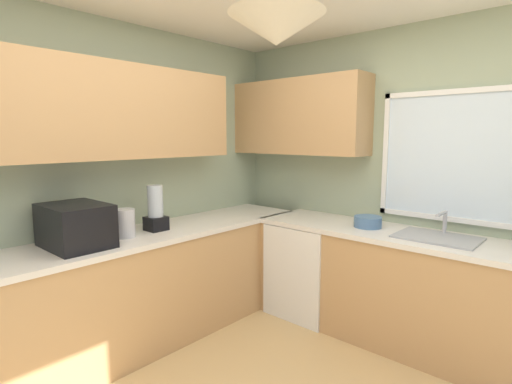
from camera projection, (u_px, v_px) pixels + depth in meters
name	position (u px, v px, depth m)	size (l,w,h in m)	color
room_shell	(234.00, 109.00, 2.71)	(3.68, 3.81, 2.57)	#9EAD8E
counter_run_left	(123.00, 295.00, 2.96)	(0.65, 3.42, 0.88)	tan
counter_run_back	(424.00, 293.00, 2.99)	(2.77, 0.65, 0.88)	tan
dishwasher	(309.00, 268.00, 3.64)	(0.60, 0.60, 0.84)	white
microwave	(76.00, 226.00, 2.65)	(0.48, 0.36, 0.29)	black
kettle	(125.00, 223.00, 2.90)	(0.14, 0.14, 0.21)	#B7B7BC
sink_assembly	(438.00, 237.00, 2.88)	(0.56, 0.40, 0.19)	#9EA0A5
bowl	(368.00, 222.00, 3.23)	(0.22, 0.22, 0.09)	#4C7099
blender_appliance	(156.00, 210.00, 3.11)	(0.15, 0.15, 0.36)	black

